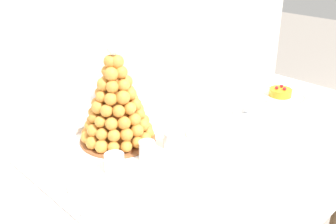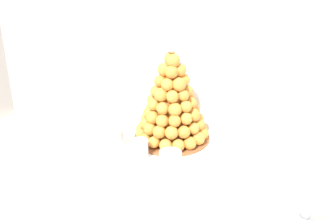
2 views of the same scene
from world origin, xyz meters
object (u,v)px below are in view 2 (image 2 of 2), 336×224
at_px(dessert_cup_right, 206,172).
at_px(wine_glass, 198,99).
at_px(dessert_cup_left, 85,129).
at_px(dessert_cup_centre, 140,150).
at_px(macaron_goblet, 315,161).
at_px(creme_brulee_ramekin, 117,120).
at_px(dessert_cup_mid_left, 115,139).
at_px(croquembouche, 172,102).
at_px(serving_tray, 157,145).
at_px(dessert_cup_mid_right, 170,161).

height_order(dessert_cup_right, wine_glass, wine_glass).
bearing_deg(dessert_cup_left, dessert_cup_centre, -2.20).
bearing_deg(macaron_goblet, creme_brulee_ramekin, 168.32).
distance_m(dessert_cup_mid_left, creme_brulee_ramekin, 0.17).
height_order(croquembouche, dessert_cup_right, croquembouche).
relative_size(croquembouche, dessert_cup_mid_left, 5.75).
height_order(creme_brulee_ramekin, macaron_goblet, macaron_goblet).
bearing_deg(dessert_cup_left, creme_brulee_ramekin, 82.89).
bearing_deg(dessert_cup_mid_left, dessert_cup_centre, -6.83).
bearing_deg(dessert_cup_mid_left, croquembouche, 49.36).
height_order(dessert_cup_centre, creme_brulee_ramekin, dessert_cup_centre).
bearing_deg(wine_glass, dessert_cup_mid_left, -117.71).
bearing_deg(dessert_cup_left, serving_tray, 20.87).
xyz_separation_m(croquembouche, macaron_goblet, (0.48, -0.15, 0.02)).
bearing_deg(dessert_cup_left, wine_glass, 46.30).
relative_size(croquembouche, wine_glass, 2.22).
xyz_separation_m(serving_tray, croquembouche, (0.02, 0.06, 0.13)).
distance_m(dessert_cup_mid_right, macaron_goblet, 0.40).
bearing_deg(wine_glass, dessert_cup_right, -55.65).
xyz_separation_m(serving_tray, dessert_cup_mid_right, (0.11, -0.10, 0.03)).
distance_m(dessert_cup_mid_right, wine_glass, 0.30).
height_order(dessert_cup_mid_right, dessert_cup_right, dessert_cup_mid_right).
xyz_separation_m(croquembouche, dessert_cup_mid_right, (0.10, -0.16, -0.10)).
distance_m(serving_tray, dessert_cup_mid_left, 0.14).
bearing_deg(macaron_goblet, wine_glass, 148.51).
bearing_deg(croquembouche, dessert_cup_centre, -93.98).
relative_size(serving_tray, dessert_cup_centre, 10.18).
distance_m(serving_tray, wine_glass, 0.22).
xyz_separation_m(creme_brulee_ramekin, macaron_goblet, (0.70, -0.15, 0.14)).
height_order(serving_tray, croquembouche, croquembouche).
bearing_deg(creme_brulee_ramekin, dessert_cup_mid_left, -52.13).
height_order(dessert_cup_left, wine_glass, wine_glass).
relative_size(serving_tray, dessert_cup_right, 9.62).
distance_m(dessert_cup_left, dessert_cup_right, 0.45).
bearing_deg(dessert_cup_right, dessert_cup_mid_right, -175.02).
xyz_separation_m(creme_brulee_ramekin, wine_glass, (0.24, 0.14, 0.09)).
height_order(dessert_cup_centre, wine_glass, wine_glass).
distance_m(dessert_cup_left, dessert_cup_mid_left, 0.12).
distance_m(creme_brulee_ramekin, macaron_goblet, 0.73).
relative_size(dessert_cup_left, dessert_cup_mid_right, 0.97).
bearing_deg(creme_brulee_ramekin, dessert_cup_centre, -34.31).
distance_m(dessert_cup_mid_right, dessert_cup_right, 0.11).
bearing_deg(creme_brulee_ramekin, dessert_cup_left, -97.11).
distance_m(dessert_cup_centre, dessert_cup_right, 0.22).
height_order(serving_tray, dessert_cup_mid_left, dessert_cup_mid_left).
bearing_deg(croquembouche, creme_brulee_ramekin, -177.74).
xyz_separation_m(dessert_cup_centre, wine_glass, (0.03, 0.28, 0.07)).
relative_size(dessert_cup_mid_left, macaron_goblet, 0.22).
relative_size(serving_tray, dessert_cup_left, 9.60).
height_order(serving_tray, dessert_cup_left, dessert_cup_left).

